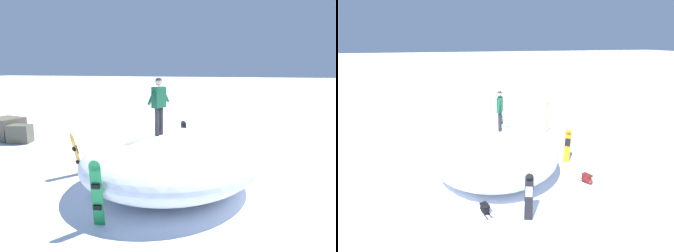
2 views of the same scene
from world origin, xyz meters
TOP-DOWN VIEW (x-y plane):
  - ground at (0.00, 0.00)m, footprint 240.00×240.00m
  - snow_mound at (-0.27, -0.32)m, footprint 7.02×7.37m
  - snowboarder_standing at (0.02, -0.03)m, footprint 0.45×1.01m
  - snowboard_primary_upright at (0.02, -3.76)m, footprint 0.35×0.34m
  - snowboard_secondary_upright at (0.73, 2.66)m, footprint 0.31×0.24m
  - snowboard_tertiary_upright at (3.21, -0.34)m, footprint 0.44×0.46m
  - backpack_near at (3.05, -2.37)m, footprint 0.45×0.71m
  - backpack_far at (-1.31, -3.15)m, footprint 0.40×0.66m
  - rock_outcrop at (9.62, -4.03)m, footprint 2.81×1.81m

SIDE VIEW (x-z plane):
  - ground at x=0.00m, z-range 0.00..0.00m
  - backpack_far at x=-1.31m, z-range 0.00..0.34m
  - backpack_near at x=3.05m, z-range 0.01..0.39m
  - rock_outcrop at x=9.62m, z-range -0.03..1.14m
  - snowboard_primary_upright at x=0.02m, z-range 0.02..1.59m
  - snowboard_tertiary_upright at x=3.21m, z-range 0.03..1.59m
  - snow_mound at x=-0.27m, z-range 0.00..1.74m
  - snowboard_secondary_upright at x=0.73m, z-range 0.03..1.74m
  - snowboarder_standing at x=0.02m, z-range 1.92..3.69m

